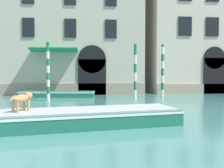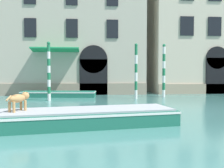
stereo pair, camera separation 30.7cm
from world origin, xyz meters
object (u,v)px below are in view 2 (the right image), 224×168
object	(u,v)px
dog_on_deck	(19,99)
boat_moored_near_palazzo	(59,94)
mooring_pole_2	(164,70)
boat_foreground	(54,118)
mooring_pole_0	(49,71)
mooring_pole_5	(136,71)

from	to	relation	value
dog_on_deck	boat_moored_near_palazzo	xyz separation A→B (m)	(0.07, 11.24, -0.79)
boat_moored_near_palazzo	mooring_pole_2	xyz separation A→B (m)	(8.00, -0.85, 1.81)
boat_foreground	mooring_pole_0	xyz separation A→B (m)	(-1.41, 8.62, 1.67)
mooring_pole_2	mooring_pole_5	xyz separation A→B (m)	(-2.33, -1.03, -0.05)
boat_moored_near_palazzo	mooring_pole_5	world-z (taller)	mooring_pole_5
mooring_pole_5	mooring_pole_0	bearing A→B (deg)	-173.94
mooring_pole_0	mooring_pole_5	size ratio (longest dim) A/B	1.00
dog_on_deck	boat_foreground	bearing A→B (deg)	-53.49
dog_on_deck	mooring_pole_0	xyz separation A→B (m)	(-0.28, 8.73, 0.96)
boat_foreground	mooring_pole_0	bearing A→B (deg)	90.01
boat_foreground	boat_moored_near_palazzo	xyz separation A→B (m)	(-1.06, 11.13, -0.09)
mooring_pole_0	mooring_pole_2	distance (m)	8.51
boat_moored_near_palazzo	mooring_pole_2	size ratio (longest dim) A/B	1.43
boat_moored_near_palazzo	mooring_pole_0	xyz separation A→B (m)	(-0.35, -2.51, 1.76)
boat_foreground	mooring_pole_5	xyz separation A→B (m)	(4.61, 9.26, 1.67)
boat_moored_near_palazzo	mooring_pole_0	distance (m)	3.08
dog_on_deck	mooring_pole_2	distance (m)	13.20
boat_moored_near_palazzo	mooring_pole_2	distance (m)	8.25
mooring_pole_0	mooring_pole_5	distance (m)	6.05
boat_foreground	mooring_pole_2	bearing A→B (deg)	46.72
dog_on_deck	mooring_pole_2	world-z (taller)	mooring_pole_2
dog_on_deck	mooring_pole_0	bearing A→B (deg)	32.72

